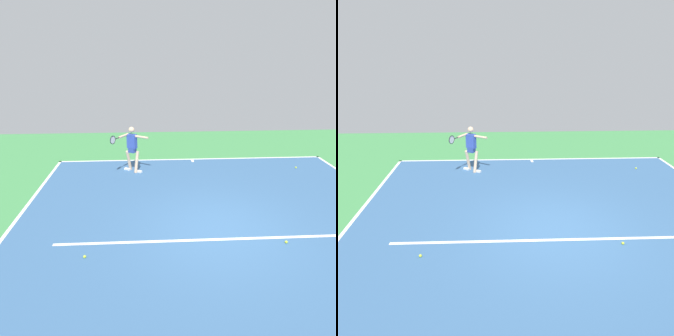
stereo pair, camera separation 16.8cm
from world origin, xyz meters
The scene contains 10 objects.
ground_plane centered at (0.00, 0.00, 0.00)m, with size 20.21×20.21×0.00m, color #428E4C.
court_surface centered at (0.00, 0.00, 0.00)m, with size 10.81×11.10×0.00m, color #38608E.
court_line_baseline_near centered at (0.00, -5.50, 0.00)m, with size 10.81×0.10×0.01m, color white.
court_line_sideline_right centered at (5.35, 0.00, 0.00)m, with size 0.10×11.10×0.01m, color white.
court_line_service centered at (0.00, 0.45, 0.00)m, with size 8.11×0.10×0.01m, color white.
court_line_centre_mark centered at (0.00, -5.30, 0.00)m, with size 0.10×0.30×0.01m, color white.
tennis_player centered at (2.38, -4.24, 0.97)m, with size 1.30×1.03×1.70m.
tennis_ball_far_corner centered at (-3.85, -4.21, 0.03)m, with size 0.07×0.07×0.07m, color #CCE033.
tennis_ball_near_service_line centered at (3.21, 1.00, 0.03)m, with size 0.07×0.07×0.07m, color #CCE033.
tennis_ball_by_baseline centered at (-1.46, 0.70, 0.03)m, with size 0.07×0.07×0.07m, color #CCE033.
Camera 2 is at (1.55, 7.10, 4.38)m, focal length 34.69 mm.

